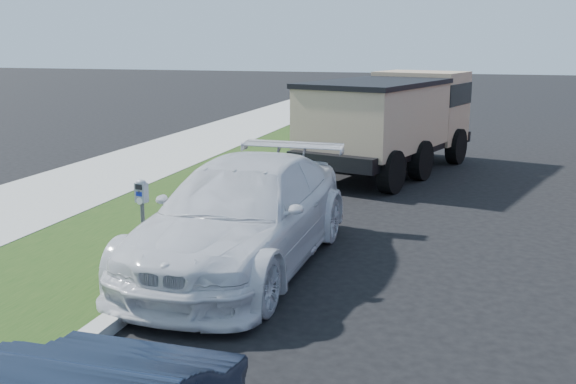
# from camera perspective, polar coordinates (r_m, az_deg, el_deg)

# --- Properties ---
(ground) EXTENTS (120.00, 120.00, 0.00)m
(ground) POSITION_cam_1_polar(r_m,az_deg,el_deg) (8.95, 6.89, -8.18)
(ground) COLOR black
(ground) RESTS_ON ground
(streetside) EXTENTS (6.12, 50.00, 0.15)m
(streetside) POSITION_cam_1_polar(r_m,az_deg,el_deg) (12.74, -16.97, -1.98)
(streetside) COLOR gray
(streetside) RESTS_ON ground
(parking_meter) EXTENTS (0.18, 0.14, 1.22)m
(parking_meter) POSITION_cam_1_polar(r_m,az_deg,el_deg) (9.40, -12.26, -0.97)
(parking_meter) COLOR #3F4247
(parking_meter) RESTS_ON ground
(white_wagon) EXTENTS (2.21, 5.24, 1.51)m
(white_wagon) POSITION_cam_1_polar(r_m,az_deg,el_deg) (9.58, -3.90, -1.97)
(white_wagon) COLOR silver
(white_wagon) RESTS_ON ground
(dump_truck) EXTENTS (3.81, 6.41, 2.37)m
(dump_truck) POSITION_cam_1_polar(r_m,az_deg,el_deg) (16.89, 8.85, 6.30)
(dump_truck) COLOR black
(dump_truck) RESTS_ON ground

